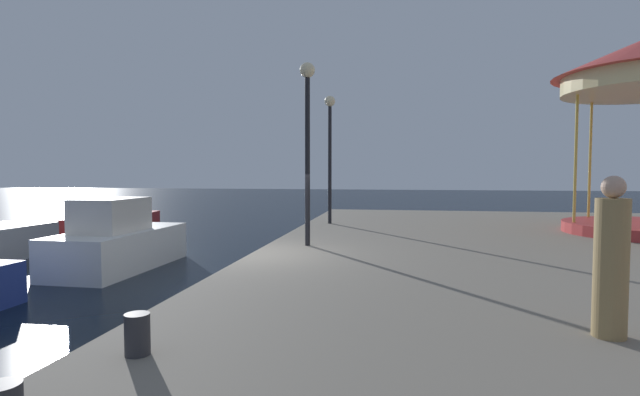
{
  "coord_description": "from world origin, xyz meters",
  "views": [
    {
      "loc": [
        3.16,
        -10.0,
        2.56
      ],
      "look_at": [
        0.8,
        4.28,
        1.77
      ],
      "focal_mm": 27.01,
      "sensor_mm": 36.0,
      "label": 1
    }
  ],
  "objects_px": {
    "lamp_post_near_edge": "(307,121)",
    "person_by_the_water": "(611,262)",
    "lamp_post_mid_promenade": "(330,137)",
    "motorboat_white": "(118,242)",
    "motorboat_red": "(114,222)",
    "bollard_center": "(137,334)"
  },
  "relations": [
    {
      "from": "bollard_center",
      "to": "person_by_the_water",
      "type": "xyz_separation_m",
      "value": [
        4.7,
        1.29,
        0.61
      ]
    },
    {
      "from": "motorboat_white",
      "to": "lamp_post_near_edge",
      "type": "height_order",
      "value": "lamp_post_near_edge"
    },
    {
      "from": "motorboat_white",
      "to": "motorboat_red",
      "type": "relative_size",
      "value": 0.92
    },
    {
      "from": "lamp_post_near_edge",
      "to": "motorboat_white",
      "type": "bearing_deg",
      "value": 176.83
    },
    {
      "from": "lamp_post_mid_promenade",
      "to": "bollard_center",
      "type": "distance_m",
      "value": 12.31
    },
    {
      "from": "motorboat_red",
      "to": "motorboat_white",
      "type": "bearing_deg",
      "value": -56.74
    },
    {
      "from": "bollard_center",
      "to": "person_by_the_water",
      "type": "relative_size",
      "value": 0.23
    },
    {
      "from": "bollard_center",
      "to": "person_by_the_water",
      "type": "bearing_deg",
      "value": 15.36
    },
    {
      "from": "motorboat_red",
      "to": "lamp_post_near_edge",
      "type": "distance_m",
      "value": 11.2
    },
    {
      "from": "lamp_post_near_edge",
      "to": "lamp_post_mid_promenade",
      "type": "height_order",
      "value": "lamp_post_near_edge"
    },
    {
      "from": "lamp_post_near_edge",
      "to": "lamp_post_mid_promenade",
      "type": "bearing_deg",
      "value": 92.07
    },
    {
      "from": "lamp_post_mid_promenade",
      "to": "lamp_post_near_edge",
      "type": "bearing_deg",
      "value": -87.93
    },
    {
      "from": "motorboat_red",
      "to": "person_by_the_water",
      "type": "bearing_deg",
      "value": -41.51
    },
    {
      "from": "motorboat_white",
      "to": "lamp_post_near_edge",
      "type": "xyz_separation_m",
      "value": [
        5.15,
        -0.29,
        3.05
      ]
    },
    {
      "from": "motorboat_white",
      "to": "lamp_post_near_edge",
      "type": "distance_m",
      "value": 5.99
    },
    {
      "from": "motorboat_red",
      "to": "lamp_post_mid_promenade",
      "type": "height_order",
      "value": "lamp_post_mid_promenade"
    },
    {
      "from": "motorboat_red",
      "to": "lamp_post_mid_promenade",
      "type": "xyz_separation_m",
      "value": [
        8.72,
        -1.05,
        3.18
      ]
    },
    {
      "from": "lamp_post_near_edge",
      "to": "bollard_center",
      "type": "relative_size",
      "value": 10.83
    },
    {
      "from": "lamp_post_mid_promenade",
      "to": "bollard_center",
      "type": "bearing_deg",
      "value": -90.66
    },
    {
      "from": "motorboat_white",
      "to": "lamp_post_mid_promenade",
      "type": "bearing_deg",
      "value": 43.23
    },
    {
      "from": "lamp_post_near_edge",
      "to": "person_by_the_water",
      "type": "height_order",
      "value": "lamp_post_near_edge"
    },
    {
      "from": "lamp_post_mid_promenade",
      "to": "motorboat_white",
      "type": "bearing_deg",
      "value": -136.77
    }
  ]
}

